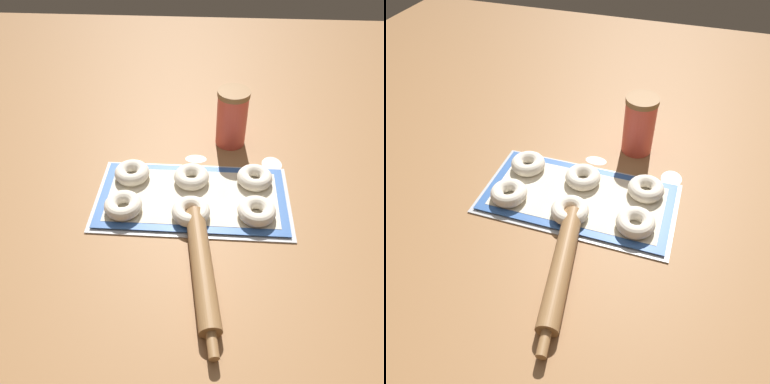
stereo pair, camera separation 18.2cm
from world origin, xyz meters
The scene contains 13 objects.
ground_plane centered at (0.00, 0.00, 0.00)m, with size 2.80×2.80×0.00m, color olive.
baking_tray centered at (0.00, 0.00, 0.00)m, with size 0.53×0.28×0.01m.
baking_mat centered at (0.00, 0.00, 0.01)m, with size 0.51×0.26×0.00m.
bagel_front_left centered at (-0.18, -0.06, 0.03)m, with size 0.10×0.10×0.04m.
bagel_front_center centered at (0.00, -0.07, 0.03)m, with size 0.10×0.10×0.04m.
bagel_front_right centered at (0.17, -0.06, 0.03)m, with size 0.10×0.10×0.04m.
bagel_back_left centered at (-0.18, 0.07, 0.03)m, with size 0.10×0.10×0.04m.
bagel_back_center centered at (-0.01, 0.06, 0.03)m, with size 0.10×0.10×0.04m.
bagel_back_right centered at (0.17, 0.07, 0.03)m, with size 0.10×0.10×0.04m.
flour_canister centered at (0.11, 0.27, 0.09)m, with size 0.10×0.10×0.18m.
rolling_pin centered at (0.04, -0.23, 0.02)m, with size 0.10×0.42×0.05m.
flour_patch_near centered at (0.00, 0.18, 0.00)m, with size 0.07×0.04×0.00m.
flour_patch_far centered at (0.23, 0.16, 0.00)m, with size 0.06×0.07×0.00m.
Camera 1 is at (0.04, -0.73, 0.74)m, focal length 35.00 mm.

